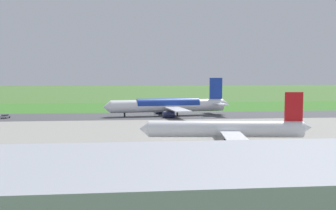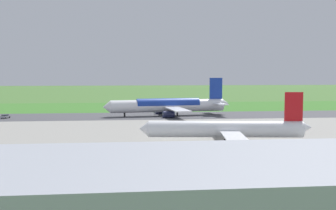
{
  "view_description": "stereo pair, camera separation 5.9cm",
  "coord_description": "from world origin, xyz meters",
  "px_view_note": "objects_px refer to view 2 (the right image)",
  "views": [
    {
      "loc": [
        9.87,
        162.09,
        17.9
      ],
      "look_at": [
        -6.82,
        0.0,
        4.5
      ],
      "focal_mm": 41.81,
      "sensor_mm": 36.0,
      "label": 1
    },
    {
      "loc": [
        9.81,
        162.09,
        17.9
      ],
      "look_at": [
        -6.82,
        0.0,
        4.5
      ],
      "focal_mm": 41.81,
      "sensor_mm": 36.0,
      "label": 2
    }
  ],
  "objects_px": {
    "no_stopping_sign": "(141,105)",
    "traffic_cone_orange": "(134,108)",
    "service_car_followme": "(5,116)",
    "airliner_parked_mid": "(226,129)",
    "airliner_main": "(169,105)"
  },
  "relations": [
    {
      "from": "airliner_main",
      "to": "no_stopping_sign",
      "type": "bearing_deg",
      "value": -75.12
    },
    {
      "from": "airliner_main",
      "to": "no_stopping_sign",
      "type": "xyz_separation_m",
      "value": [
        10.32,
        -38.84,
        -2.93
      ]
    },
    {
      "from": "airliner_parked_mid",
      "to": "service_car_followme",
      "type": "height_order",
      "value": "airliner_parked_mid"
    },
    {
      "from": "service_car_followme",
      "to": "no_stopping_sign",
      "type": "bearing_deg",
      "value": -142.35
    },
    {
      "from": "airliner_main",
      "to": "airliner_parked_mid",
      "type": "distance_m",
      "value": 64.89
    },
    {
      "from": "airliner_parked_mid",
      "to": "traffic_cone_orange",
      "type": "relative_size",
      "value": 81.06
    },
    {
      "from": "service_car_followme",
      "to": "traffic_cone_orange",
      "type": "bearing_deg",
      "value": -141.87
    },
    {
      "from": "service_car_followme",
      "to": "airliner_parked_mid",
      "type": "bearing_deg",
      "value": 140.28
    },
    {
      "from": "traffic_cone_orange",
      "to": "airliner_parked_mid",
      "type": "bearing_deg",
      "value": 102.29
    },
    {
      "from": "airliner_main",
      "to": "airliner_parked_mid",
      "type": "xyz_separation_m",
      "value": [
        -8.13,
        64.37,
        -0.8
      ]
    },
    {
      "from": "service_car_followme",
      "to": "no_stopping_sign",
      "type": "xyz_separation_m",
      "value": [
        -54.84,
        -42.31,
        0.58
      ]
    },
    {
      "from": "no_stopping_sign",
      "to": "traffic_cone_orange",
      "type": "xyz_separation_m",
      "value": [
        3.58,
        2.08,
        -1.15
      ]
    },
    {
      "from": "airliner_parked_mid",
      "to": "airliner_main",
      "type": "bearing_deg",
      "value": -82.8
    },
    {
      "from": "airliner_parked_mid",
      "to": "service_car_followme",
      "type": "xyz_separation_m",
      "value": [
        73.3,
        -60.9,
        -2.71
      ]
    },
    {
      "from": "airliner_main",
      "to": "service_car_followme",
      "type": "distance_m",
      "value": 65.35
    }
  ]
}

